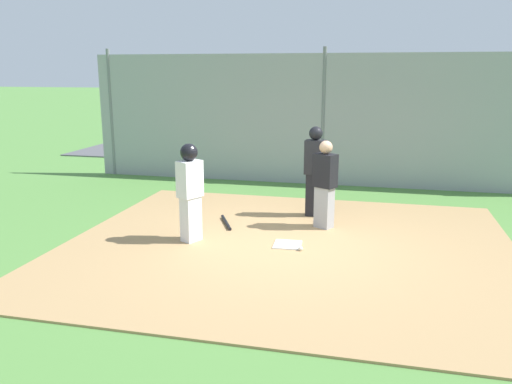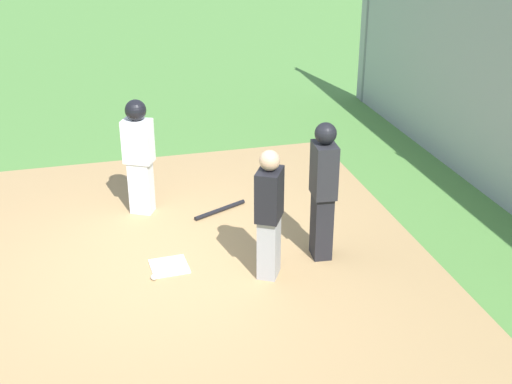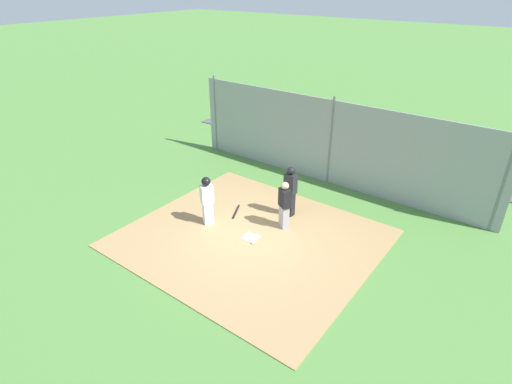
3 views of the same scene
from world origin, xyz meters
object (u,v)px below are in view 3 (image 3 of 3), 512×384
runner (207,198)px  parked_car_red (312,122)px  umpire (290,190)px  baseball (253,243)px  home_plate (251,237)px  catcher (284,204)px  baseball_bat (236,212)px

runner → parked_car_red: bearing=127.3°
umpire → runner: umpire is taller
baseball → parked_car_red: bearing=-69.7°
home_plate → catcher: bearing=-112.5°
home_plate → runner: (1.60, 0.14, 0.92)m
baseball_bat → parked_car_red: 8.62m
catcher → baseball_bat: 1.95m
baseball_bat → umpire: bearing=96.6°
catcher → parked_car_red: 8.98m
umpire → parked_car_red: umpire is taller
umpire → catcher: bearing=25.1°
runner → home_plate: bearing=32.2°
home_plate → parked_car_red: parked_car_red is taller
parked_car_red → runner: bearing=105.9°
runner → baseball: size_ratio=22.03×
runner → baseball_bat: bearing=101.7°
home_plate → baseball: (-0.24, 0.21, 0.03)m
home_plate → umpire: (-0.19, -1.86, 0.91)m
home_plate → runner: size_ratio=0.27×
baseball → umpire: bearing=-88.5°
catcher → runner: bearing=-29.5°
home_plate → catcher: catcher is taller
umpire → parked_car_red: size_ratio=0.40×
umpire → baseball: size_ratio=23.51×
baseball_bat → parked_car_red: (1.96, -8.38, 0.55)m
parked_car_red → catcher: bearing=120.5°
home_plate → baseball: 0.32m
umpire → baseball_bat: umpire is taller
baseball_bat → parked_car_red: size_ratio=0.20×
catcher → baseball: 1.56m
catcher → baseball_bat: size_ratio=1.84×
catcher → umpire: bearing=-130.8°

